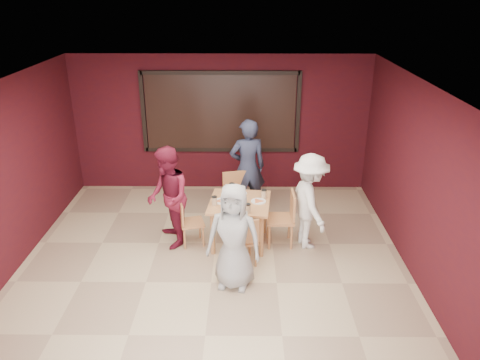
{
  "coord_description": "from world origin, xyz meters",
  "views": [
    {
      "loc": [
        0.48,
        -5.72,
        4.06
      ],
      "look_at": [
        0.41,
        1.15,
        1.15
      ],
      "focal_mm": 35.0,
      "sensor_mm": 36.0,
      "label": 1
    }
  ],
  "objects_px": {
    "chair_left": "(188,220)",
    "chair_right": "(285,216)",
    "chair_front": "(244,239)",
    "diner_right": "(310,202)",
    "chair_back": "(236,194)",
    "diner_back": "(248,168)",
    "diner_front": "(234,237)",
    "diner_left": "(168,198)",
    "dining_table": "(240,207)"
  },
  "relations": [
    {
      "from": "chair_back",
      "to": "diner_front",
      "type": "xyz_separation_m",
      "value": [
        0.0,
        -2.03,
        0.28
      ]
    },
    {
      "from": "chair_front",
      "to": "diner_back",
      "type": "height_order",
      "value": "diner_back"
    },
    {
      "from": "chair_right",
      "to": "diner_front",
      "type": "distance_m",
      "value": 1.44
    },
    {
      "from": "chair_left",
      "to": "chair_right",
      "type": "bearing_deg",
      "value": 0.94
    },
    {
      "from": "chair_back",
      "to": "diner_back",
      "type": "bearing_deg",
      "value": 53.88
    },
    {
      "from": "chair_back",
      "to": "diner_front",
      "type": "bearing_deg",
      "value": -89.86
    },
    {
      "from": "chair_back",
      "to": "diner_left",
      "type": "distance_m",
      "value": 1.44
    },
    {
      "from": "dining_table",
      "to": "diner_front",
      "type": "xyz_separation_m",
      "value": [
        -0.07,
        -1.18,
        0.12
      ]
    },
    {
      "from": "diner_back",
      "to": "diner_right",
      "type": "xyz_separation_m",
      "value": [
        1.0,
        -1.19,
        -0.12
      ]
    },
    {
      "from": "diner_front",
      "to": "diner_left",
      "type": "relative_size",
      "value": 0.93
    },
    {
      "from": "dining_table",
      "to": "diner_left",
      "type": "relative_size",
      "value": 0.63
    },
    {
      "from": "chair_back",
      "to": "diner_right",
      "type": "bearing_deg",
      "value": -36.89
    },
    {
      "from": "diner_front",
      "to": "diner_right",
      "type": "height_order",
      "value": "diner_right"
    },
    {
      "from": "dining_table",
      "to": "diner_back",
      "type": "xyz_separation_m",
      "value": [
        0.14,
        1.13,
        0.25
      ]
    },
    {
      "from": "diner_front",
      "to": "diner_left",
      "type": "xyz_separation_m",
      "value": [
        -1.09,
        1.15,
        0.06
      ]
    },
    {
      "from": "diner_back",
      "to": "diner_right",
      "type": "bearing_deg",
      "value": 117.72
    },
    {
      "from": "chair_back",
      "to": "diner_back",
      "type": "height_order",
      "value": "diner_back"
    },
    {
      "from": "diner_front",
      "to": "diner_right",
      "type": "distance_m",
      "value": 1.65
    },
    {
      "from": "chair_front",
      "to": "diner_right",
      "type": "distance_m",
      "value": 1.27
    },
    {
      "from": "chair_front",
      "to": "diner_front",
      "type": "bearing_deg",
      "value": -106.26
    },
    {
      "from": "chair_left",
      "to": "chair_right",
      "type": "height_order",
      "value": "chair_right"
    },
    {
      "from": "chair_left",
      "to": "diner_front",
      "type": "bearing_deg",
      "value": -55.33
    },
    {
      "from": "diner_front",
      "to": "chair_right",
      "type": "bearing_deg",
      "value": 66.28
    },
    {
      "from": "chair_right",
      "to": "diner_right",
      "type": "height_order",
      "value": "diner_right"
    },
    {
      "from": "diner_front",
      "to": "diner_back",
      "type": "xyz_separation_m",
      "value": [
        0.2,
        2.32,
        0.13
      ]
    },
    {
      "from": "dining_table",
      "to": "chair_right",
      "type": "height_order",
      "value": "chair_right"
    },
    {
      "from": "chair_back",
      "to": "chair_left",
      "type": "height_order",
      "value": "chair_back"
    },
    {
      "from": "dining_table",
      "to": "chair_right",
      "type": "relative_size",
      "value": 1.14
    },
    {
      "from": "chair_left",
      "to": "diner_right",
      "type": "relative_size",
      "value": 0.49
    },
    {
      "from": "chair_right",
      "to": "dining_table",
      "type": "bearing_deg",
      "value": 178.46
    },
    {
      "from": "chair_front",
      "to": "chair_back",
      "type": "height_order",
      "value": "chair_back"
    },
    {
      "from": "chair_front",
      "to": "chair_left",
      "type": "height_order",
      "value": "chair_front"
    },
    {
      "from": "chair_right",
      "to": "diner_left",
      "type": "relative_size",
      "value": 0.55
    },
    {
      "from": "diner_back",
      "to": "diner_front",
      "type": "bearing_deg",
      "value": 72.71
    },
    {
      "from": "diner_back",
      "to": "chair_right",
      "type": "bearing_deg",
      "value": 105.59
    },
    {
      "from": "chair_back",
      "to": "diner_front",
      "type": "distance_m",
      "value": 2.05
    },
    {
      "from": "diner_front",
      "to": "diner_left",
      "type": "bearing_deg",
      "value": 144.88
    },
    {
      "from": "chair_back",
      "to": "diner_right",
      "type": "distance_m",
      "value": 1.54
    },
    {
      "from": "diner_right",
      "to": "chair_back",
      "type": "bearing_deg",
      "value": 39.91
    },
    {
      "from": "chair_right",
      "to": "diner_back",
      "type": "xyz_separation_m",
      "value": [
        -0.61,
        1.15,
        0.39
      ]
    },
    {
      "from": "chair_back",
      "to": "chair_right",
      "type": "distance_m",
      "value": 1.19
    },
    {
      "from": "chair_left",
      "to": "diner_left",
      "type": "xyz_separation_m",
      "value": [
        -0.31,
        0.01,
        0.4
      ]
    },
    {
      "from": "diner_front",
      "to": "diner_back",
      "type": "relative_size",
      "value": 0.86
    },
    {
      "from": "chair_right",
      "to": "diner_left",
      "type": "xyz_separation_m",
      "value": [
        -1.91,
        -0.01,
        0.32
      ]
    },
    {
      "from": "chair_back",
      "to": "diner_left",
      "type": "height_order",
      "value": "diner_left"
    },
    {
      "from": "chair_front",
      "to": "chair_left",
      "type": "xyz_separation_m",
      "value": [
        -0.93,
        0.64,
        -0.02
      ]
    },
    {
      "from": "diner_front",
      "to": "diner_left",
      "type": "distance_m",
      "value": 1.58
    },
    {
      "from": "chair_left",
      "to": "diner_left",
      "type": "relative_size",
      "value": 0.46
    },
    {
      "from": "diner_left",
      "to": "diner_right",
      "type": "bearing_deg",
      "value": 71.89
    },
    {
      "from": "chair_back",
      "to": "diner_back",
      "type": "xyz_separation_m",
      "value": [
        0.21,
        0.29,
        0.41
      ]
    }
  ]
}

